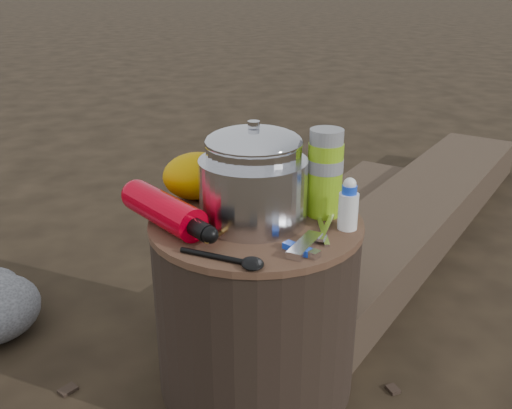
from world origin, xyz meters
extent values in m
plane|color=black|center=(0.00, 0.00, 0.00)|extent=(60.00, 60.00, 0.00)
cylinder|color=black|center=(0.00, 0.00, 0.22)|extent=(0.48, 0.48, 0.44)
cube|color=#403125|center=(0.81, 0.74, 0.08)|extent=(1.60, 1.57, 0.16)
cube|color=#403125|center=(0.44, 0.75, 0.06)|extent=(1.10, 1.14, 0.11)
cylinder|color=#BBBBC2|center=(-0.01, 0.00, 0.51)|extent=(0.24, 0.24, 0.14)
cylinder|color=silver|center=(0.00, 0.02, 0.55)|extent=(0.21, 0.21, 0.21)
cylinder|color=#8CC31A|center=(0.16, 0.00, 0.54)|extent=(0.08, 0.08, 0.20)
cylinder|color=black|center=(0.11, 0.17, 0.50)|extent=(0.08, 0.08, 0.11)
ellipsoid|color=#DB9F01|center=(-0.11, 0.16, 0.50)|extent=(0.17, 0.14, 0.11)
cube|color=#141048|center=(0.00, 0.20, 0.52)|extent=(0.12, 0.03, 0.15)
cube|color=blue|center=(0.05, -0.17, 0.45)|extent=(0.07, 0.08, 0.01)
cube|color=silver|center=(0.07, -0.16, 0.45)|extent=(0.10, 0.11, 0.02)
cylinder|color=white|center=(0.19, -0.08, 0.49)|extent=(0.04, 0.04, 0.10)
camera|label=1|loc=(-0.24, -1.15, 0.96)|focal=39.83mm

